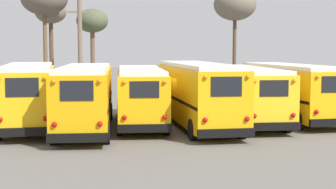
# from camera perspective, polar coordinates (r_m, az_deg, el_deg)

# --- Properties ---
(ground_plane) EXTENTS (160.00, 160.00, 0.00)m
(ground_plane) POSITION_cam_1_polar(r_m,az_deg,el_deg) (27.18, -0.01, -3.38)
(ground_plane) COLOR #66635E
(school_bus_0) EXTENTS (3.05, 9.89, 3.22)m
(school_bus_0) POSITION_cam_1_polar(r_m,az_deg,el_deg) (27.00, -15.16, 0.13)
(school_bus_0) COLOR yellow
(school_bus_0) RESTS_ON ground
(school_bus_1) EXTENTS (3.00, 10.29, 3.17)m
(school_bus_1) POSITION_cam_1_polar(r_m,az_deg,el_deg) (25.47, -9.13, -0.13)
(school_bus_1) COLOR #E5A00C
(school_bus_1) RESTS_ON ground
(school_bus_2) EXTENTS (2.95, 9.79, 2.99)m
(school_bus_2) POSITION_cam_1_polar(r_m,az_deg,el_deg) (27.16, -3.09, 0.09)
(school_bus_2) COLOR #EAAA0F
(school_bus_2) RESTS_ON ground
(school_bus_3) EXTENTS (2.74, 10.68, 3.27)m
(school_bus_3) POSITION_cam_1_polar(r_m,az_deg,el_deg) (26.52, 3.27, 0.25)
(school_bus_3) COLOR #EAAA0F
(school_bus_3) RESTS_ON ground
(school_bus_4) EXTENTS (2.80, 9.95, 3.00)m
(school_bus_4) POSITION_cam_1_polar(r_m,az_deg,el_deg) (28.14, 8.55, 0.22)
(school_bus_4) COLOR yellow
(school_bus_4) RESTS_ON ground
(school_bus_5) EXTENTS (2.96, 10.05, 3.12)m
(school_bus_5) POSITION_cam_1_polar(r_m,az_deg,el_deg) (29.79, 13.36, 0.53)
(school_bus_5) COLOR #EAAA0F
(school_bus_5) RESTS_ON ground
(utility_pole) EXTENTS (1.80, 0.34, 7.66)m
(utility_pole) POSITION_cam_1_polar(r_m,az_deg,el_deg) (39.61, -9.71, 4.97)
(utility_pole) COLOR #75604C
(utility_pole) RESTS_ON ground
(bare_tree_0) EXTENTS (2.52, 2.52, 7.14)m
(bare_tree_0) POSITION_cam_1_polar(r_m,az_deg,el_deg) (41.72, -8.39, 7.84)
(bare_tree_0) COLOR brown
(bare_tree_0) RESTS_ON ground
(bare_tree_2) EXTENTS (3.84, 3.84, 9.37)m
(bare_tree_2) POSITION_cam_1_polar(r_m,az_deg,el_deg) (47.36, 7.43, 9.76)
(bare_tree_2) COLOR brown
(bare_tree_2) RESTS_ON ground
(bare_tree_3) EXTENTS (2.63, 2.63, 8.05)m
(bare_tree_3) POSITION_cam_1_polar(r_m,az_deg,el_deg) (44.71, -12.87, 8.66)
(bare_tree_3) COLOR brown
(bare_tree_3) RESTS_ON ground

